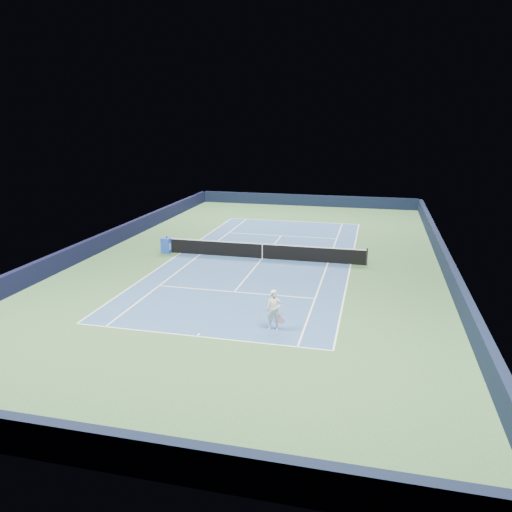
# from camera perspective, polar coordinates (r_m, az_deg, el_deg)

# --- Properties ---
(ground) EXTENTS (40.00, 40.00, 0.00)m
(ground) POSITION_cam_1_polar(r_m,az_deg,el_deg) (31.32, 0.73, -0.29)
(ground) COLOR #345A31
(ground) RESTS_ON ground
(wall_far) EXTENTS (22.00, 0.35, 1.10)m
(wall_far) POSITION_cam_1_polar(r_m,az_deg,el_deg) (50.29, 5.80, 6.35)
(wall_far) COLOR black
(wall_far) RESTS_ON ground
(wall_near) EXTENTS (22.00, 0.35, 1.10)m
(wall_near) POSITION_cam_1_polar(r_m,az_deg,el_deg) (14.15, -18.65, -19.90)
(wall_near) COLOR black
(wall_near) RESTS_ON ground
(wall_right) EXTENTS (0.35, 40.00, 1.10)m
(wall_right) POSITION_cam_1_polar(r_m,az_deg,el_deg) (30.73, 20.82, -0.58)
(wall_right) COLOR black
(wall_right) RESTS_ON ground
(wall_left) EXTENTS (0.35, 40.00, 1.10)m
(wall_left) POSITION_cam_1_polar(r_m,az_deg,el_deg) (35.12, -16.76, 1.72)
(wall_left) COLOR black
(wall_left) RESTS_ON ground
(court_surface) EXTENTS (10.97, 23.77, 0.01)m
(court_surface) POSITION_cam_1_polar(r_m,az_deg,el_deg) (31.32, 0.73, -0.28)
(court_surface) COLOR #2C4E7C
(court_surface) RESTS_ON ground
(baseline_far) EXTENTS (10.97, 0.08, 0.00)m
(baseline_far) POSITION_cam_1_polar(r_m,az_deg,el_deg) (42.66, 4.29, 3.98)
(baseline_far) COLOR white
(baseline_far) RESTS_ON ground
(baseline_near) EXTENTS (10.97, 0.08, 0.00)m
(baseline_near) POSITION_cam_1_polar(r_m,az_deg,el_deg) (20.59, -6.76, -9.11)
(baseline_near) COLOR white
(baseline_near) RESTS_ON ground
(sideline_doubles_right) EXTENTS (0.08, 23.77, 0.00)m
(sideline_doubles_right) POSITION_cam_1_polar(r_m,az_deg,el_deg) (30.62, 10.79, -0.93)
(sideline_doubles_right) COLOR white
(sideline_doubles_right) RESTS_ON ground
(sideline_doubles_left) EXTENTS (0.08, 23.77, 0.00)m
(sideline_doubles_left) POSITION_cam_1_polar(r_m,az_deg,el_deg) (32.93, -8.62, 0.34)
(sideline_doubles_left) COLOR white
(sideline_doubles_left) RESTS_ON ground
(sideline_singles_right) EXTENTS (0.08, 23.77, 0.00)m
(sideline_singles_right) POSITION_cam_1_polar(r_m,az_deg,el_deg) (30.70, 8.23, -0.76)
(sideline_singles_right) COLOR white
(sideline_singles_right) RESTS_ON ground
(sideline_singles_left) EXTENTS (0.08, 23.77, 0.00)m
(sideline_singles_left) POSITION_cam_1_polar(r_m,az_deg,el_deg) (32.45, -6.38, 0.20)
(sideline_singles_left) COLOR white
(sideline_singles_left) RESTS_ON ground
(service_line_far) EXTENTS (8.23, 0.08, 0.00)m
(service_line_far) POSITION_cam_1_polar(r_m,az_deg,el_deg) (37.39, 2.92, 2.34)
(service_line_far) COLOR white
(service_line_far) RESTS_ON ground
(service_line_near) EXTENTS (8.23, 0.08, 0.00)m
(service_line_near) POSITION_cam_1_polar(r_m,az_deg,el_deg) (25.41, -2.50, -4.12)
(service_line_near) COLOR white
(service_line_near) RESTS_ON ground
(center_service_line) EXTENTS (0.08, 12.80, 0.00)m
(center_service_line) POSITION_cam_1_polar(r_m,az_deg,el_deg) (31.32, 0.73, -0.27)
(center_service_line) COLOR white
(center_service_line) RESTS_ON ground
(center_mark_far) EXTENTS (0.08, 0.30, 0.00)m
(center_mark_far) POSITION_cam_1_polar(r_m,az_deg,el_deg) (42.52, 4.26, 3.94)
(center_mark_far) COLOR white
(center_mark_far) RESTS_ON ground
(center_mark_near) EXTENTS (0.08, 0.30, 0.00)m
(center_mark_near) POSITION_cam_1_polar(r_m,az_deg,el_deg) (20.72, -6.62, -8.95)
(center_mark_near) COLOR white
(center_mark_near) RESTS_ON ground
(tennis_net) EXTENTS (12.90, 0.10, 1.07)m
(tennis_net) POSITION_cam_1_polar(r_m,az_deg,el_deg) (31.18, 0.73, 0.60)
(tennis_net) COLOR black
(tennis_net) RESTS_ON ground
(sponsor_cube) EXTENTS (0.66, 0.61, 0.98)m
(sponsor_cube) POSITION_cam_1_polar(r_m,az_deg,el_deg) (33.08, -10.17, 1.21)
(sponsor_cube) COLOR blue
(sponsor_cube) RESTS_ON ground
(tennis_player) EXTENTS (0.81, 1.27, 2.52)m
(tennis_player) POSITION_cam_1_polar(r_m,az_deg,el_deg) (20.78, 2.07, -6.21)
(tennis_player) COLOR silver
(tennis_player) RESTS_ON ground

